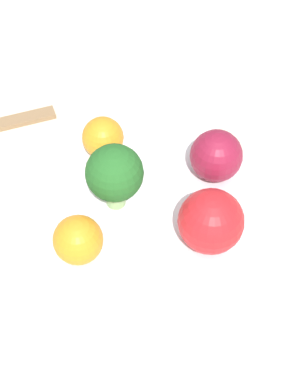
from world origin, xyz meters
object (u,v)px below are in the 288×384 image
(broccoli, at_px, (114,174))
(bowl, at_px, (144,212))
(apple_red, at_px, (216,156))
(orange_back, at_px, (103,137))
(apple_green, at_px, (211,221))
(orange_front, at_px, (78,240))
(spoon, at_px, (25,119))

(broccoli, bearing_deg, bowl, 38.26)
(bowl, xyz_separation_m, apple_red, (0.04, 0.06, 0.04))
(bowl, xyz_separation_m, orange_back, (-0.06, 0.03, 0.04))
(apple_green, distance_m, orange_back, 0.14)
(bowl, xyz_separation_m, orange_front, (-0.02, -0.08, 0.04))
(broccoli, relative_size, orange_back, 1.68)
(apple_red, xyz_separation_m, orange_front, (-0.06, -0.14, -0.00))
(bowl, xyz_separation_m, apple_green, (0.07, -0.01, 0.05))
(apple_red, bearing_deg, bowl, -125.81)
(orange_back, xyz_separation_m, spoon, (-0.12, 0.03, -0.06))
(broccoli, bearing_deg, orange_back, 131.36)
(bowl, distance_m, spoon, 0.19)
(apple_green, distance_m, orange_front, 0.11)
(apple_green, height_order, orange_back, apple_green)
(apple_green, relative_size, orange_front, 1.33)
(broccoli, bearing_deg, apple_red, 50.06)
(orange_front, bearing_deg, broccoli, 91.36)
(apple_red, distance_m, orange_front, 0.15)
(apple_red, height_order, apple_green, apple_green)
(apple_green, relative_size, orange_back, 1.41)
(bowl, distance_m, orange_front, 0.09)
(orange_back, height_order, spoon, orange_back)
(orange_back, bearing_deg, apple_green, -18.56)
(spoon, bearing_deg, orange_back, -12.88)
(apple_red, height_order, spoon, apple_red)
(orange_front, xyz_separation_m, spoon, (-0.16, 0.14, -0.06))
(broccoli, height_order, orange_back, broccoli)
(broccoli, bearing_deg, apple_green, 1.91)
(broccoli, distance_m, orange_front, 0.07)
(bowl, relative_size, orange_front, 5.35)
(broccoli, xyz_separation_m, spoon, (-0.16, 0.08, -0.08))
(orange_front, height_order, spoon, orange_front)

